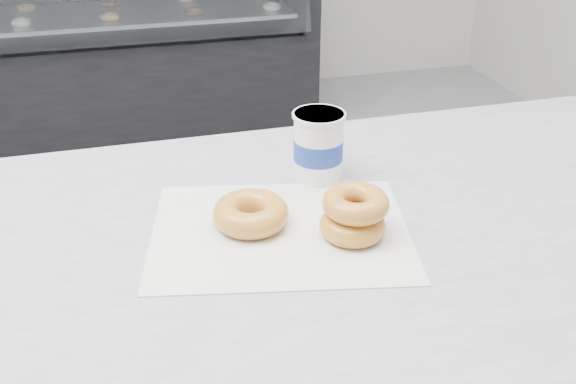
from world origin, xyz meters
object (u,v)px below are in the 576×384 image
coffee_cup (318,146)px  donut_stack (354,214)px  display_case (71,34)px  donut_single (251,213)px

coffee_cup → donut_stack: bearing=-72.8°
display_case → donut_stack: bearing=-79.9°
donut_single → coffee_cup: size_ratio=0.97×
donut_single → coffee_cup: bearing=40.5°
donut_stack → donut_single: bearing=154.8°
donut_single → display_case: bearing=97.7°
display_case → donut_single: (0.36, -2.65, 0.43)m
display_case → donut_stack: (0.48, -2.71, 0.44)m
donut_single → donut_stack: bearing=-25.2°
donut_stack → coffee_cup: (0.00, 0.17, 0.02)m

